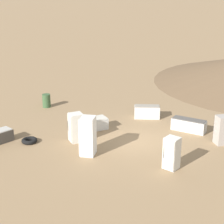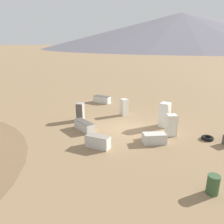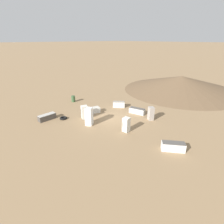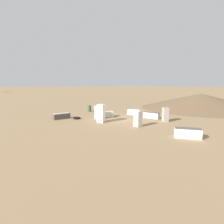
{
  "view_description": "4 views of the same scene",
  "coord_description": "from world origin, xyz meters",
  "px_view_note": "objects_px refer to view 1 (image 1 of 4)",
  "views": [
    {
      "loc": [
        -12.2,
        13.43,
        7.87
      ],
      "look_at": [
        1.08,
        0.74,
        1.54
      ],
      "focal_mm": 60.0,
      "sensor_mm": 36.0,
      "label": 1
    },
    {
      "loc": [
        13.89,
        -7.0,
        6.35
      ],
      "look_at": [
        -0.17,
        -1.28,
        1.46
      ],
      "focal_mm": 35.0,
      "sensor_mm": 36.0,
      "label": 2
    },
    {
      "loc": [
        -13.2,
        12.58,
        8.5
      ],
      "look_at": [
        -0.92,
        0.91,
        1.35
      ],
      "focal_mm": 28.0,
      "sensor_mm": 36.0,
      "label": 3
    },
    {
      "loc": [
        -14.72,
        12.55,
        3.86
      ],
      "look_at": [
        0.51,
        1.45,
        0.97
      ],
      "focal_mm": 28.0,
      "sensor_mm": 36.0,
      "label": 4
    }
  ],
  "objects_px": {
    "discarded_fridge_0": "(221,130)",
    "rusty_barrel": "(46,101)",
    "scrap_tire": "(29,141)",
    "discarded_fridge_4": "(189,125)",
    "discarded_fridge_3": "(147,112)",
    "discarded_fridge_7": "(76,128)",
    "discarded_fridge_8": "(88,136)",
    "discarded_fridge_6": "(94,124)",
    "discarded_fridge_5": "(172,153)"
  },
  "relations": [
    {
      "from": "discarded_fridge_5",
      "to": "discarded_fridge_8",
      "type": "height_order",
      "value": "discarded_fridge_8"
    },
    {
      "from": "discarded_fridge_5",
      "to": "discarded_fridge_8",
      "type": "bearing_deg",
      "value": 17.91
    },
    {
      "from": "discarded_fridge_3",
      "to": "discarded_fridge_5",
      "type": "height_order",
      "value": "discarded_fridge_5"
    },
    {
      "from": "discarded_fridge_4",
      "to": "discarded_fridge_6",
      "type": "xyz_separation_m",
      "value": [
        3.87,
        3.69,
        -0.02
      ]
    },
    {
      "from": "discarded_fridge_6",
      "to": "rusty_barrel",
      "type": "distance_m",
      "value": 5.27
    },
    {
      "from": "discarded_fridge_5",
      "to": "scrap_tire",
      "type": "distance_m",
      "value": 7.55
    },
    {
      "from": "discarded_fridge_4",
      "to": "discarded_fridge_7",
      "type": "relative_size",
      "value": 1.3
    },
    {
      "from": "discarded_fridge_5",
      "to": "discarded_fridge_6",
      "type": "relative_size",
      "value": 0.89
    },
    {
      "from": "discarded_fridge_3",
      "to": "discarded_fridge_4",
      "type": "xyz_separation_m",
      "value": [
        -3.06,
        -0.06,
        -0.04
      ]
    },
    {
      "from": "discarded_fridge_3",
      "to": "discarded_fridge_4",
      "type": "relative_size",
      "value": 0.78
    },
    {
      "from": "discarded_fridge_5",
      "to": "discarded_fridge_7",
      "type": "xyz_separation_m",
      "value": [
        5.33,
        1.16,
        0.02
      ]
    },
    {
      "from": "discarded_fridge_3",
      "to": "scrap_tire",
      "type": "relative_size",
      "value": 1.9
    },
    {
      "from": "discarded_fridge_0",
      "to": "discarded_fridge_5",
      "type": "height_order",
      "value": "discarded_fridge_0"
    },
    {
      "from": "discarded_fridge_0",
      "to": "discarded_fridge_8",
      "type": "height_order",
      "value": "discarded_fridge_8"
    },
    {
      "from": "scrap_tire",
      "to": "discarded_fridge_8",
      "type": "bearing_deg",
      "value": -157.81
    },
    {
      "from": "discarded_fridge_6",
      "to": "discarded_fridge_8",
      "type": "xyz_separation_m",
      "value": [
        -2.28,
        2.36,
        0.62
      ]
    },
    {
      "from": "discarded_fridge_8",
      "to": "discarded_fridge_7",
      "type": "bearing_deg",
      "value": 35.74
    },
    {
      "from": "discarded_fridge_0",
      "to": "rusty_barrel",
      "type": "xyz_separation_m",
      "value": [
        11.29,
        3.03,
        -0.31
      ]
    },
    {
      "from": "discarded_fridge_7",
      "to": "rusty_barrel",
      "type": "xyz_separation_m",
      "value": [
        5.89,
        -2.17,
        -0.33
      ]
    },
    {
      "from": "discarded_fridge_6",
      "to": "scrap_tire",
      "type": "relative_size",
      "value": 2.03
    },
    {
      "from": "discarded_fridge_7",
      "to": "discarded_fridge_8",
      "type": "relative_size",
      "value": 0.81
    },
    {
      "from": "discarded_fridge_0",
      "to": "rusty_barrel",
      "type": "height_order",
      "value": "discarded_fridge_0"
    },
    {
      "from": "discarded_fridge_5",
      "to": "discarded_fridge_8",
      "type": "xyz_separation_m",
      "value": [
        3.7,
        1.73,
        0.21
      ]
    },
    {
      "from": "scrap_tire",
      "to": "discarded_fridge_3",
      "type": "bearing_deg",
      "value": -103.31
    },
    {
      "from": "discarded_fridge_4",
      "to": "scrap_tire",
      "type": "bearing_deg",
      "value": 131.0
    },
    {
      "from": "discarded_fridge_0",
      "to": "discarded_fridge_3",
      "type": "distance_m",
      "value": 5.24
    },
    {
      "from": "discarded_fridge_7",
      "to": "scrap_tire",
      "type": "height_order",
      "value": "discarded_fridge_7"
    },
    {
      "from": "discarded_fridge_7",
      "to": "discarded_fridge_8",
      "type": "height_order",
      "value": "discarded_fridge_8"
    },
    {
      "from": "discarded_fridge_0",
      "to": "discarded_fridge_6",
      "type": "height_order",
      "value": "discarded_fridge_0"
    },
    {
      "from": "discarded_fridge_4",
      "to": "discarded_fridge_7",
      "type": "xyz_separation_m",
      "value": [
        3.22,
        5.47,
        0.42
      ]
    },
    {
      "from": "discarded_fridge_3",
      "to": "discarded_fridge_6",
      "type": "relative_size",
      "value": 0.94
    },
    {
      "from": "discarded_fridge_5",
      "to": "scrap_tire",
      "type": "height_order",
      "value": "discarded_fridge_5"
    },
    {
      "from": "rusty_barrel",
      "to": "discarded_fridge_3",
      "type": "bearing_deg",
      "value": -151.83
    },
    {
      "from": "scrap_tire",
      "to": "discarded_fridge_6",
      "type": "bearing_deg",
      "value": -104.02
    },
    {
      "from": "discarded_fridge_0",
      "to": "discarded_fridge_8",
      "type": "xyz_separation_m",
      "value": [
        3.76,
        5.77,
        0.19
      ]
    },
    {
      "from": "rusty_barrel",
      "to": "discarded_fridge_0",
      "type": "bearing_deg",
      "value": -165.0
    },
    {
      "from": "discarded_fridge_5",
      "to": "discarded_fridge_8",
      "type": "relative_size",
      "value": 0.78
    },
    {
      "from": "discarded_fridge_3",
      "to": "rusty_barrel",
      "type": "height_order",
      "value": "rusty_barrel"
    },
    {
      "from": "discarded_fridge_3",
      "to": "discarded_fridge_8",
      "type": "distance_m",
      "value": 6.19
    },
    {
      "from": "discarded_fridge_0",
      "to": "discarded_fridge_3",
      "type": "height_order",
      "value": "discarded_fridge_0"
    },
    {
      "from": "discarded_fridge_0",
      "to": "rusty_barrel",
      "type": "relative_size",
      "value": 1.71
    },
    {
      "from": "discarded_fridge_0",
      "to": "discarded_fridge_5",
      "type": "xyz_separation_m",
      "value": [
        0.06,
        4.04,
        -0.01
      ]
    },
    {
      "from": "scrap_tire",
      "to": "discarded_fridge_4",
      "type": "bearing_deg",
      "value": -123.05
    },
    {
      "from": "discarded_fridge_4",
      "to": "discarded_fridge_7",
      "type": "bearing_deg",
      "value": 133.56
    },
    {
      "from": "discarded_fridge_3",
      "to": "discarded_fridge_5",
      "type": "relative_size",
      "value": 1.05
    },
    {
      "from": "discarded_fridge_3",
      "to": "discarded_fridge_6",
      "type": "distance_m",
      "value": 3.72
    },
    {
      "from": "discarded_fridge_0",
      "to": "scrap_tire",
      "type": "xyz_separation_m",
      "value": [
        6.95,
        7.07,
        -0.65
      ]
    },
    {
      "from": "discarded_fridge_6",
      "to": "scrap_tire",
      "type": "xyz_separation_m",
      "value": [
        0.91,
        3.66,
        -0.22
      ]
    },
    {
      "from": "discarded_fridge_3",
      "to": "discarded_fridge_8",
      "type": "xyz_separation_m",
      "value": [
        -1.46,
        5.99,
        0.56
      ]
    },
    {
      "from": "discarded_fridge_8",
      "to": "scrap_tire",
      "type": "height_order",
      "value": "discarded_fridge_8"
    }
  ]
}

